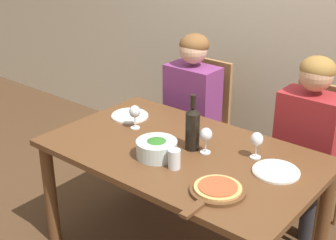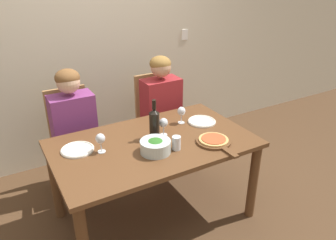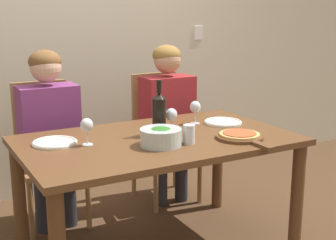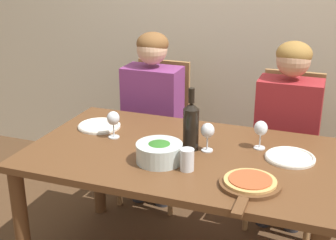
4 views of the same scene
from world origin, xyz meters
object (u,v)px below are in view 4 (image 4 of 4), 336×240
Objects in this scene: broccoli_bowl at (159,152)px; dinner_plate_right at (290,157)px; wine_glass_right at (261,130)px; water_tumbler at (187,160)px; chair_left at (158,128)px; person_woman at (152,104)px; chair_right at (287,146)px; dinner_plate_left at (99,126)px; pizza_on_board at (250,184)px; person_man at (288,121)px; wine_glass_centre at (208,132)px; wine_glass_left at (113,120)px; wine_bottle at (191,125)px.

broccoli_bowl reaches higher than dinner_plate_right.
wine_glass_right reaches higher than water_tumbler.
person_woman is at bearing -90.00° from chair_left.
dinner_plate_left is (-1.01, -0.64, 0.24)m from chair_right.
water_tumbler reaches higher than pizza_on_board.
dinner_plate_left is at bearing -102.30° from person_woman.
person_man is 11.34× the size of water_tumbler.
wine_glass_centre reaches higher than dinner_plate_right.
person_man is 0.52m from wine_glass_right.
broccoli_bowl is (0.38, -0.95, 0.28)m from chair_left.
person_man is 7.97× the size of wine_glass_left.
wine_glass_centre is (0.56, -0.63, 0.12)m from person_woman.
water_tumbler reaches higher than dinner_plate_left.
wine_glass_centre reaches higher than dinner_plate_left.
chair_right is 9.18× the size of water_tumbler.
pizza_on_board is at bearing -12.51° from broccoli_bowl.
person_man reaches higher than chair_left.
dinner_plate_right is (0.08, -0.70, 0.24)m from chair_right.
wine_glass_left reaches higher than dinner_plate_left.
water_tumbler is (-0.36, -0.99, 0.28)m from chair_right.
pizza_on_board is (-0.13, -0.35, 0.01)m from dinner_plate_right.
wine_bottle reaches higher than pizza_on_board.
dinner_plate_right is 1.62× the size of wine_glass_left.
water_tumbler is (-0.36, -0.87, 0.06)m from person_man.
chair_right is 0.81× the size of person_woman.
wine_bottle is at bearing -10.66° from dinner_plate_left.
wine_bottle is 2.17× the size of wine_glass_right.
person_woman reaches higher than wine_glass_centre.
person_man is 0.98m from broccoli_bowl.
person_woman reaches higher than chair_right.
dinner_plate_right is at bearing -30.82° from person_woman.
chair_right is 3.97× the size of dinner_plate_right.
dinner_plate_left is 1.00× the size of dinner_plate_right.
person_man reaches higher than dinner_plate_left.
wine_glass_left is at bearing 179.71° from wine_bottle.
chair_left reaches higher than broccoli_bowl.
person_man is 1.14m from dinner_plate_left.
person_man reaches higher than pizza_on_board.
wine_glass_right reaches higher than broccoli_bowl.
dinner_plate_right is (0.50, 0.05, -0.12)m from wine_bottle.
person_woman is (-0.89, -0.12, 0.21)m from chair_right.
pizza_on_board is at bearing -20.50° from wine_glass_left.
chair_left is 1.07m from wine_glass_right.
wine_bottle is 0.36m from wine_glass_right.
chair_right is 3.97× the size of dinner_plate_left.
water_tumbler is (0.06, -0.24, -0.08)m from wine_bottle.
wine_glass_right is at bearing -99.46° from person_man.
water_tumbler is (0.50, -0.24, -0.05)m from wine_glass_left.
wine_glass_left is 0.53m from wine_glass_centre.
wine_glass_left is at bearing -138.78° from chair_right.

